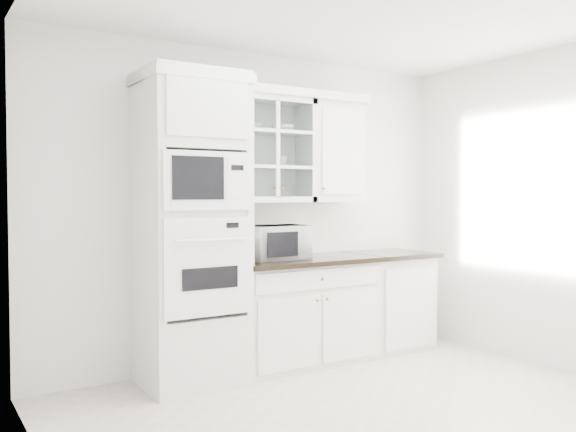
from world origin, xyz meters
TOP-DOWN VIEW (x-y plane):
  - ground at (0.00, 0.00)m, footprint 4.00×3.50m
  - room_shell at (0.00, 0.43)m, footprint 4.00×3.50m
  - oven_column at (-0.75, 1.42)m, footprint 0.76×0.68m
  - base_cabinet_run at (0.28, 1.45)m, footprint 1.32×0.67m
  - extra_base_cabinet at (1.28, 1.45)m, footprint 0.72×0.67m
  - upper_cabinet_glass at (0.03, 1.58)m, footprint 0.80×0.33m
  - upper_cabinet_solid at (0.71, 1.58)m, footprint 0.55×0.33m
  - crown_molding at (-0.07, 1.56)m, footprint 2.14×0.38m
  - countertop_microwave at (0.03, 1.45)m, footprint 0.51×0.43m
  - bowl_a at (-0.18, 1.59)m, footprint 0.25×0.25m
  - bowl_b at (0.18, 1.58)m, footprint 0.24×0.24m
  - cup_a at (-0.17, 1.60)m, footprint 0.13×0.13m
  - cup_b at (0.16, 1.58)m, footprint 0.11×0.11m

SIDE VIEW (x-z plane):
  - ground at x=0.00m, z-range 0.00..0.01m
  - base_cabinet_run at x=0.28m, z-range 0.00..0.92m
  - extra_base_cabinet at x=1.28m, z-range 0.00..0.92m
  - countertop_microwave at x=0.03m, z-range 0.92..1.21m
  - oven_column at x=-0.75m, z-range 0.00..2.40m
  - cup_b at x=0.16m, z-range 1.71..1.80m
  - cup_a at x=-0.17m, z-range 1.71..1.80m
  - room_shell at x=0.00m, z-range 0.43..3.13m
  - upper_cabinet_glass at x=0.03m, z-range 1.40..2.30m
  - upper_cabinet_solid at x=0.71m, z-range 1.40..2.30m
  - bowl_a at x=-0.18m, z-range 2.01..2.07m
  - bowl_b at x=0.18m, z-range 2.01..2.07m
  - crown_molding at x=-0.07m, z-range 2.30..2.37m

